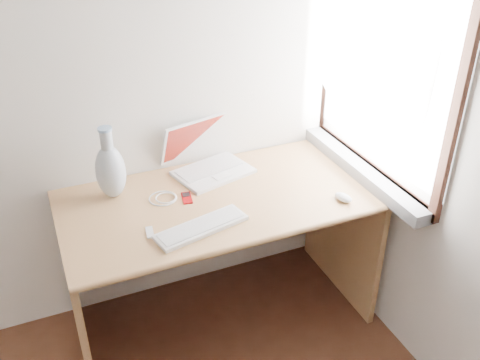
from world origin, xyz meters
name	(u,v)px	position (x,y,z in m)	size (l,w,h in m)	color
window	(377,72)	(1.72, 1.30, 1.28)	(0.11, 0.99, 1.10)	white
desk	(213,226)	(0.98, 1.47, 0.54)	(1.44, 0.72, 0.76)	tan
laptop	(210,159)	(1.03, 1.64, 0.81)	(0.41, 0.38, 0.24)	white
external_keyboard	(201,227)	(0.83, 1.18, 0.77)	(0.42, 0.21, 0.02)	white
mouse	(343,197)	(1.49, 1.13, 0.77)	(0.05, 0.09, 0.03)	white
ipod	(187,198)	(0.84, 1.42, 0.76)	(0.06, 0.10, 0.01)	#A10B0F
cable_coil	(163,198)	(0.74, 1.46, 0.76)	(0.13, 0.13, 0.01)	white
remote	(150,232)	(0.62, 1.23, 0.76)	(0.03, 0.08, 0.01)	white
vase	(110,170)	(0.54, 1.57, 0.90)	(0.13, 0.13, 0.34)	silver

